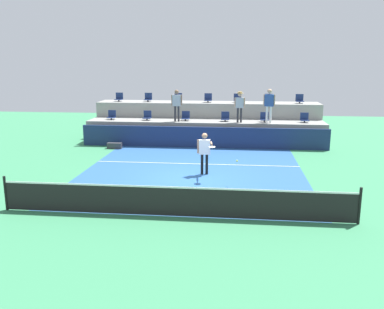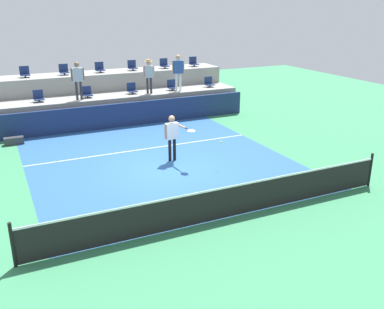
# 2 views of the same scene
# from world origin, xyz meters

# --- Properties ---
(ground_plane) EXTENTS (40.00, 40.00, 0.00)m
(ground_plane) POSITION_xyz_m (0.00, 0.00, 0.00)
(ground_plane) COLOR #388456
(court_inner_paint) EXTENTS (9.00, 10.00, 0.01)m
(court_inner_paint) POSITION_xyz_m (0.00, 1.00, 0.00)
(court_inner_paint) COLOR #285693
(court_inner_paint) RESTS_ON ground_plane
(court_service_line) EXTENTS (9.00, 0.06, 0.00)m
(court_service_line) POSITION_xyz_m (0.00, 2.40, 0.01)
(court_service_line) COLOR white
(court_service_line) RESTS_ON ground_plane
(tennis_net) EXTENTS (10.48, 0.08, 1.07)m
(tennis_net) POSITION_xyz_m (0.00, -4.00, 0.50)
(tennis_net) COLOR black
(tennis_net) RESTS_ON ground_plane
(sponsor_backboard) EXTENTS (13.00, 0.16, 1.10)m
(sponsor_backboard) POSITION_xyz_m (0.00, 6.00, 0.55)
(sponsor_backboard) COLOR navy
(sponsor_backboard) RESTS_ON ground_plane
(seating_tier_lower) EXTENTS (13.00, 1.80, 1.25)m
(seating_tier_lower) POSITION_xyz_m (0.00, 7.30, 0.62)
(seating_tier_lower) COLOR gray
(seating_tier_lower) RESTS_ON ground_plane
(seating_tier_upper) EXTENTS (13.00, 1.80, 2.10)m
(seating_tier_upper) POSITION_xyz_m (0.00, 9.10, 1.05)
(seating_tier_upper) COLOR gray
(seating_tier_upper) RESTS_ON ground_plane
(stadium_chair_lower_left) EXTENTS (0.44, 0.40, 0.52)m
(stadium_chair_lower_left) POSITION_xyz_m (-3.24, 7.23, 1.46)
(stadium_chair_lower_left) COLOR #2D2D33
(stadium_chair_lower_left) RESTS_ON seating_tier_lower
(stadium_chair_lower_mid_left) EXTENTS (0.44, 0.40, 0.52)m
(stadium_chair_lower_mid_left) POSITION_xyz_m (-1.07, 7.23, 1.46)
(stadium_chair_lower_mid_left) COLOR #2D2D33
(stadium_chair_lower_mid_left) RESTS_ON seating_tier_lower
(stadium_chair_lower_mid_right) EXTENTS (0.44, 0.40, 0.52)m
(stadium_chair_lower_mid_right) POSITION_xyz_m (1.11, 7.23, 1.46)
(stadium_chair_lower_mid_right) COLOR #2D2D33
(stadium_chair_lower_mid_right) RESTS_ON seating_tier_lower
(stadium_chair_lower_right) EXTENTS (0.44, 0.40, 0.52)m
(stadium_chair_lower_right) POSITION_xyz_m (3.23, 7.23, 1.46)
(stadium_chair_lower_right) COLOR #2D2D33
(stadium_chair_lower_right) RESTS_ON seating_tier_lower
(stadium_chair_lower_far_right) EXTENTS (0.44, 0.40, 0.52)m
(stadium_chair_lower_far_right) POSITION_xyz_m (5.36, 7.23, 1.46)
(stadium_chair_lower_far_right) COLOR #2D2D33
(stadium_chair_lower_far_right) RESTS_ON seating_tier_lower
(stadium_chair_upper_left) EXTENTS (0.44, 0.40, 0.52)m
(stadium_chair_upper_left) POSITION_xyz_m (-3.56, 9.03, 2.31)
(stadium_chair_upper_left) COLOR #2D2D33
(stadium_chair_upper_left) RESTS_ON seating_tier_upper
(stadium_chair_upper_mid_left) EXTENTS (0.44, 0.40, 0.52)m
(stadium_chair_upper_mid_left) POSITION_xyz_m (-1.75, 9.03, 2.31)
(stadium_chair_upper_mid_left) COLOR #2D2D33
(stadium_chair_upper_mid_left) RESTS_ON seating_tier_upper
(stadium_chair_upper_center) EXTENTS (0.44, 0.40, 0.52)m
(stadium_chair_upper_center) POSITION_xyz_m (0.03, 9.03, 2.31)
(stadium_chair_upper_center) COLOR #2D2D33
(stadium_chair_upper_center) RESTS_ON seating_tier_upper
(stadium_chair_upper_mid_right) EXTENTS (0.44, 0.40, 0.52)m
(stadium_chair_upper_mid_right) POSITION_xyz_m (1.75, 9.03, 2.31)
(stadium_chair_upper_mid_right) COLOR #2D2D33
(stadium_chair_upper_mid_right) RESTS_ON seating_tier_upper
(stadium_chair_upper_right) EXTENTS (0.44, 0.40, 0.52)m
(stadium_chair_upper_right) POSITION_xyz_m (3.55, 9.03, 2.31)
(stadium_chair_upper_right) COLOR #2D2D33
(stadium_chair_upper_right) RESTS_ON seating_tier_upper
(stadium_chair_upper_far_right) EXTENTS (0.44, 0.40, 0.52)m
(stadium_chair_upper_far_right) POSITION_xyz_m (5.31, 9.03, 2.31)
(stadium_chair_upper_far_right) COLOR #2D2D33
(stadium_chair_upper_far_right) RESTS_ON seating_tier_upper
(tennis_player) EXTENTS (0.79, 1.17, 1.69)m
(tennis_player) POSITION_xyz_m (0.51, 0.70, 1.03)
(tennis_player) COLOR black
(tennis_player) RESTS_ON ground_plane
(spectator_in_grey) EXTENTS (0.60, 0.25, 1.72)m
(spectator_in_grey) POSITION_xyz_m (-1.51, 6.85, 2.29)
(spectator_in_grey) COLOR #2D2D33
(spectator_in_grey) RESTS_ON seating_tier_lower
(spectator_with_hat) EXTENTS (0.57, 0.41, 1.65)m
(spectator_with_hat) POSITION_xyz_m (1.88, 6.85, 2.25)
(spectator_with_hat) COLOR #2D2D33
(spectator_with_hat) RESTS_ON seating_tier_lower
(spectator_leaning_on_rail) EXTENTS (0.62, 0.29, 1.79)m
(spectator_leaning_on_rail) POSITION_xyz_m (3.42, 6.85, 2.35)
(spectator_leaning_on_rail) COLOR white
(spectator_leaning_on_rail) RESTS_ON seating_tier_lower
(tennis_ball) EXTENTS (0.07, 0.07, 0.07)m
(tennis_ball) POSITION_xyz_m (1.79, -0.55, 0.90)
(tennis_ball) COLOR #CCE033
(equipment_bag) EXTENTS (0.76, 0.28, 0.30)m
(equipment_bag) POSITION_xyz_m (-4.58, 5.25, 0.15)
(equipment_bag) COLOR #333338
(equipment_bag) RESTS_ON ground_plane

